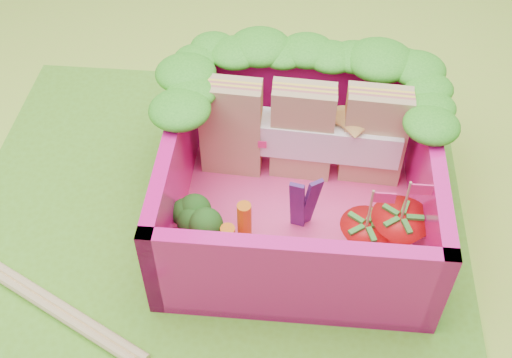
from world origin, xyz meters
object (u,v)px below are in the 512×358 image
Objects in this scene: strawberry_left at (364,241)px; bento_box at (299,178)px; sandwich_stack at (303,132)px; strawberry_right at (397,236)px; broccoli at (196,221)px.

bento_box is at bearing 137.92° from strawberry_left.
sandwich_stack reaches higher than strawberry_right.
strawberry_right is at bearing 12.40° from strawberry_left.
bento_box is 0.55m from strawberry_right.
sandwich_stack is 2.06× the size of strawberry_right.
sandwich_stack is at bearing 49.55° from broccoli.
broccoli is at bearing -130.45° from sandwich_stack.
broccoli is 0.95m from strawberry_right.
strawberry_left is at bearing -0.45° from broccoli.
sandwich_stack is 0.72m from strawberry_right.
sandwich_stack reaches higher than bento_box.
sandwich_stack is at bearing 118.94° from strawberry_left.
strawberry_right is at bearing -28.22° from bento_box.
sandwich_stack is 2.19× the size of strawberry_left.
strawberry_right is at bearing 1.68° from broccoli.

